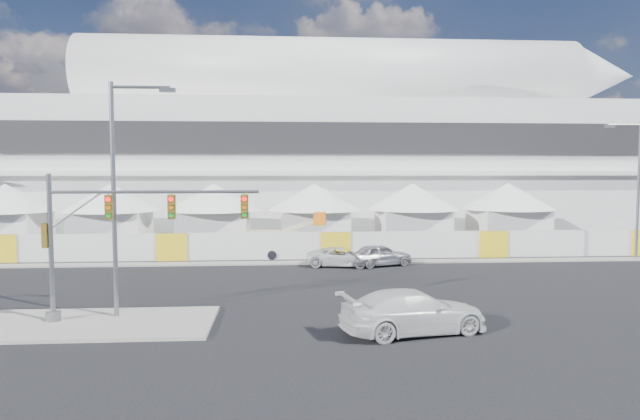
{
  "coord_description": "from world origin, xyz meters",
  "views": [
    {
      "loc": [
        1.9,
        -27.4,
        6.59
      ],
      "look_at": [
        4.53,
        10.0,
        3.96
      ],
      "focal_mm": 32.0,
      "sensor_mm": 36.0,
      "label": 1
    }
  ],
  "objects": [
    {
      "name": "pickup_curb",
      "position": [
        6.07,
        11.13,
        0.65
      ],
      "size": [
        3.01,
        5.03,
        1.31
      ],
      "primitive_type": "imported",
      "rotation": [
        0.0,
        0.0,
        1.38
      ],
      "color": "silver",
      "rests_on": "ground"
    },
    {
      "name": "lot_car_c",
      "position": [
        -14.68,
        17.98,
        0.79
      ],
      "size": [
        3.04,
        5.74,
        1.59
      ],
      "primitive_type": "imported",
      "rotation": [
        0.0,
        0.0,
        1.73
      ],
      "color": "silver",
      "rests_on": "ground"
    },
    {
      "name": "hoarding_fence",
      "position": [
        6.0,
        14.5,
        1.0
      ],
      "size": [
        70.0,
        0.25,
        2.0
      ],
      "primitive_type": "cube",
      "color": "silver",
      "rests_on": "ground"
    },
    {
      "name": "sedan_silver",
      "position": [
        8.74,
        11.07,
        0.76
      ],
      "size": [
        3.24,
        4.83,
        1.53
      ],
      "primitive_type": "imported",
      "rotation": [
        0.0,
        0.0,
        1.92
      ],
      "color": "#B4B3B8",
      "rests_on": "ground"
    },
    {
      "name": "pickup_near",
      "position": [
        7.26,
        -5.03,
        0.88
      ],
      "size": [
        3.74,
        6.44,
        1.75
      ],
      "primitive_type": "imported",
      "rotation": [
        0.0,
        0.0,
        1.8
      ],
      "color": "silver",
      "rests_on": "ground"
    },
    {
      "name": "boom_lift",
      "position": [
        0.94,
        15.5,
        0.93
      ],
      "size": [
        6.94,
        2.06,
        3.46
      ],
      "rotation": [
        0.0,
        0.0,
        -0.16
      ],
      "color": "orange",
      "rests_on": "ground"
    },
    {
      "name": "streetlight_curb",
      "position": [
        27.83,
        12.5,
        5.85
      ],
      "size": [
        2.99,
        0.67,
        10.1
      ],
      "color": "gray",
      "rests_on": "ground"
    },
    {
      "name": "median_island",
      "position": [
        -6.0,
        -3.0,
        0.07
      ],
      "size": [
        10.0,
        5.0,
        0.15
      ],
      "primitive_type": "cube",
      "color": "gray",
      "rests_on": "ground"
    },
    {
      "name": "stadium",
      "position": [
        8.71,
        41.5,
        9.45
      ],
      "size": [
        80.0,
        24.8,
        21.98
      ],
      "color": "silver",
      "rests_on": "ground"
    },
    {
      "name": "traffic_mast",
      "position": [
        -5.69,
        -2.68,
        3.73
      ],
      "size": [
        9.12,
        0.61,
        6.3
      ],
      "color": "gray",
      "rests_on": "median_island"
    },
    {
      "name": "tent_row",
      "position": [
        0.5,
        24.0,
        3.15
      ],
      "size": [
        53.4,
        8.4,
        5.4
      ],
      "color": "white",
      "rests_on": "ground"
    },
    {
      "name": "far_curb",
      "position": [
        20.0,
        12.5,
        0.06
      ],
      "size": [
        80.0,
        1.2,
        0.12
      ],
      "primitive_type": "cube",
      "color": "gray",
      "rests_on": "ground"
    },
    {
      "name": "streetlight_median",
      "position": [
        -5.07,
        -2.04,
        6.03
      ],
      "size": [
        2.83,
        0.28,
        10.24
      ],
      "color": "slate",
      "rests_on": "median_island"
    },
    {
      "name": "ground",
      "position": [
        0.0,
        0.0,
        0.0
      ],
      "size": [
        160.0,
        160.0,
        0.0
      ],
      "primitive_type": "plane",
      "color": "black",
      "rests_on": "ground"
    }
  ]
}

